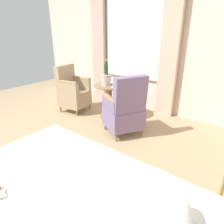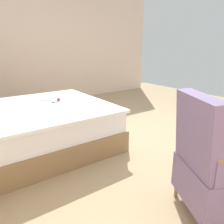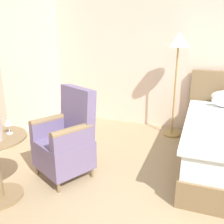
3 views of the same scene
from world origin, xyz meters
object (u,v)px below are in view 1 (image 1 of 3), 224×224
wine_glass_near_edge (113,78)px  wine_glass_near_bucket (112,81)px  side_table_round (110,99)px  armchair_by_window (125,110)px  armchair_facing_bed (73,91)px  champagne_bucket (106,78)px

wine_glass_near_edge → wine_glass_near_bucket: bearing=34.8°
side_table_round → wine_glass_near_edge: (-0.15, -0.05, 0.40)m
side_table_round → armchair_by_window: (0.42, 0.64, 0.05)m
armchair_facing_bed → wine_glass_near_edge: bearing=113.7°
wine_glass_near_bucket → armchair_facing_bed: (0.11, -1.01, -0.35)m
wine_glass_near_bucket → wine_glass_near_edge: bearing=-145.2°
side_table_round → armchair_facing_bed: size_ratio=0.68×
wine_glass_near_edge → armchair_facing_bed: 0.97m
champagne_bucket → wine_glass_near_bucket: (0.04, 0.19, -0.03)m
side_table_round → armchair_by_window: 0.77m
champagne_bucket → armchair_facing_bed: champagne_bucket is taller
champagne_bucket → wine_glass_near_edge: bearing=177.0°
side_table_round → champagne_bucket: bearing=-45.4°
champagne_bucket → armchair_facing_bed: size_ratio=0.50×
champagne_bucket → wine_glass_near_edge: size_ratio=3.39×
side_table_round → armchair_by_window: armchair_by_window is taller
champagne_bucket → armchair_by_window: champagne_bucket is taller
wine_glass_near_edge → armchair_by_window: (0.58, 0.69, -0.34)m
champagne_bucket → wine_glass_near_bucket: bearing=77.0°
armchair_by_window → armchair_facing_bed: (-0.21, -1.52, 0.00)m
wine_glass_near_edge → side_table_round: bearing=16.5°
armchair_facing_bed → champagne_bucket: bearing=100.8°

